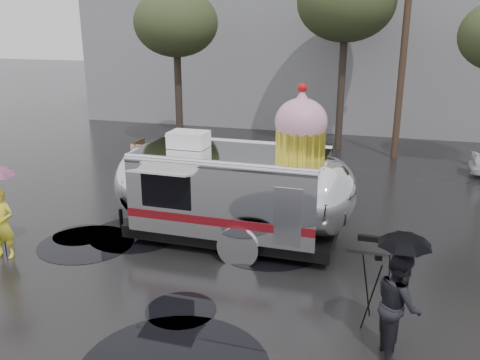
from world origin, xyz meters
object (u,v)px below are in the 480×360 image
(person_left, at_px, (2,224))
(tripod, at_px, (376,284))
(person_right, at_px, (398,304))
(airstream_trailer, at_px, (236,188))

(person_left, relative_size, tripod, 1.18)
(person_left, distance_m, person_right, 9.32)
(person_left, height_order, person_right, person_right)
(person_right, bearing_deg, airstream_trailer, 31.86)
(airstream_trailer, bearing_deg, person_left, -153.86)
(airstream_trailer, bearing_deg, person_right, -41.96)
(airstream_trailer, relative_size, person_left, 4.58)
(person_left, xyz_separation_m, tripod, (8.85, -0.46, -0.01))
(airstream_trailer, bearing_deg, tripod, -38.01)
(airstream_trailer, distance_m, person_right, 5.51)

